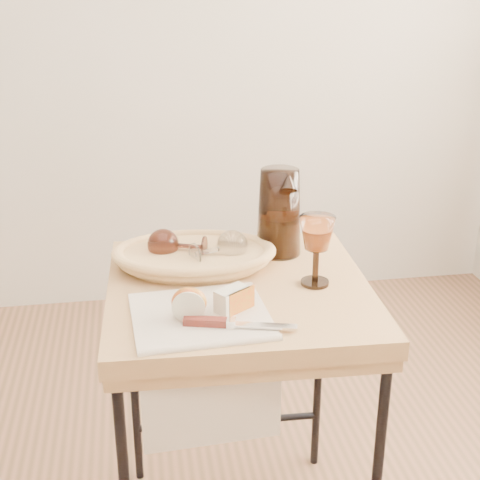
{
  "coord_description": "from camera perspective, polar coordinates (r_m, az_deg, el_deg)",
  "views": [
    {
      "loc": [
        0.1,
        -1.16,
        1.47
      ],
      "look_at": [
        0.33,
        0.24,
        0.9
      ],
      "focal_mm": 50.73,
      "sensor_mm": 36.0,
      "label": 1
    }
  ],
  "objects": [
    {
      "name": "side_table",
      "position": [
        1.8,
        -0.11,
        -14.97
      ],
      "size": [
        0.64,
        0.64,
        0.78
      ],
      "primitive_type": null,
      "rotation": [
        0.0,
        0.0,
        -0.04
      ],
      "color": "brown",
      "rests_on": "floor"
    },
    {
      "name": "tea_towel",
      "position": [
        1.46,
        -3.36,
        -6.33
      ],
      "size": [
        0.3,
        0.28,
        0.01
      ],
      "primitive_type": "cube",
      "rotation": [
        0.0,
        0.0,
        0.06
      ],
      "color": "#F5E1CA",
      "rests_on": "side_table"
    },
    {
      "name": "goblet_lying_b",
      "position": [
        1.66,
        -1.98,
        -0.79
      ],
      "size": [
        0.15,
        0.12,
        0.08
      ],
      "primitive_type": null,
      "rotation": [
        0.0,
        0.0,
        0.39
      ],
      "color": "white",
      "rests_on": "bread_basket"
    },
    {
      "name": "table_knife",
      "position": [
        1.4,
        -0.41,
        -6.96
      ],
      "size": [
        0.23,
        0.08,
        0.02
      ],
      "primitive_type": null,
      "rotation": [
        0.0,
        0.0,
        -0.26
      ],
      "color": "silver",
      "rests_on": "tea_towel"
    },
    {
      "name": "wine_goblet",
      "position": [
        1.57,
        6.44,
        -0.89
      ],
      "size": [
        0.09,
        0.09,
        0.17
      ],
      "primitive_type": null,
      "rotation": [
        0.0,
        0.0,
        0.13
      ],
      "color": "white",
      "rests_on": "side_table"
    },
    {
      "name": "bread_basket",
      "position": [
        1.69,
        -3.86,
        -1.5
      ],
      "size": [
        0.38,
        0.28,
        0.05
      ],
      "primitive_type": null,
      "rotation": [
        0.0,
        0.0,
        -0.1
      ],
      "color": "tan",
      "rests_on": "side_table"
    },
    {
      "name": "apple_wedge",
      "position": [
        1.46,
        -0.66,
        -5.02
      ],
      "size": [
        0.08,
        0.08,
        0.05
      ],
      "primitive_type": "cube",
      "rotation": [
        0.0,
        0.0,
        0.61
      ],
      "color": "beige",
      "rests_on": "tea_towel"
    },
    {
      "name": "wall_back",
      "position": [
        2.96,
        -11.76,
        19.15
      ],
      "size": [
        3.6,
        0.0,
        2.7
      ],
      "primitive_type": "cube",
      "color": "beige",
      "rests_on": "ground"
    },
    {
      "name": "apple_half",
      "position": [
        1.43,
        -4.3,
        -5.26
      ],
      "size": [
        0.08,
        0.05,
        0.07
      ],
      "primitive_type": "ellipsoid",
      "rotation": [
        0.0,
        0.0,
        -0.15
      ],
      "color": "red",
      "rests_on": "tea_towel"
    },
    {
      "name": "pitcher",
      "position": [
        1.74,
        3.31,
        2.37
      ],
      "size": [
        0.2,
        0.26,
        0.26
      ],
      "primitive_type": null,
      "rotation": [
        0.0,
        0.0,
        -0.21
      ],
      "color": "black",
      "rests_on": "side_table"
    },
    {
      "name": "goblet_lying_a",
      "position": [
        1.69,
        -5.02,
        -0.48
      ],
      "size": [
        0.15,
        0.12,
        0.08
      ],
      "primitive_type": null,
      "rotation": [
        0.0,
        0.0,
        2.8
      ],
      "color": "#4E251C",
      "rests_on": "bread_basket"
    }
  ]
}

